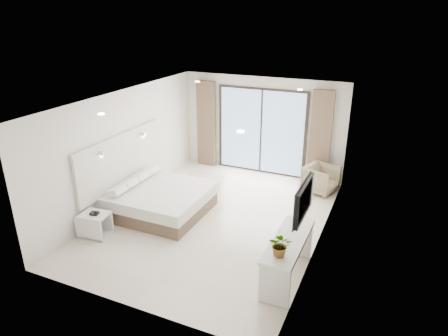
{
  "coord_description": "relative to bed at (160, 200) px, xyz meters",
  "views": [
    {
      "loc": [
        3.39,
        -7.1,
        4.38
      ],
      "look_at": [
        0.05,
        0.4,
        1.09
      ],
      "focal_mm": 32.0,
      "sensor_mm": 36.0,
      "label": 1
    }
  ],
  "objects": [
    {
      "name": "ground",
      "position": [
        1.28,
        0.21,
        -0.3
      ],
      "size": [
        6.2,
        6.2,
        0.0
      ],
      "primitive_type": "plane",
      "color": "beige",
      "rests_on": "ground"
    },
    {
      "name": "room_shell",
      "position": [
        1.08,
        0.91,
        1.28
      ],
      "size": [
        4.62,
        6.22,
        2.72
      ],
      "color": "silver",
      "rests_on": "ground"
    },
    {
      "name": "bed",
      "position": [
        0.0,
        0.0,
        0.0
      ],
      "size": [
        2.06,
        1.96,
        0.71
      ],
      "color": "brown",
      "rests_on": "ground"
    },
    {
      "name": "nightstand",
      "position": [
        -0.65,
        -1.44,
        -0.05
      ],
      "size": [
        0.6,
        0.51,
        0.5
      ],
      "rotation": [
        0.0,
        0.0,
        0.12
      ],
      "color": "silver",
      "rests_on": "ground"
    },
    {
      "name": "phone",
      "position": [
        -0.62,
        -1.45,
        0.23
      ],
      "size": [
        0.19,
        0.16,
        0.05
      ],
      "primitive_type": "cube",
      "rotation": [
        0.0,
        0.0,
        0.21
      ],
      "color": "black",
      "rests_on": "nightstand"
    },
    {
      "name": "console_desk",
      "position": [
        3.32,
        -1.18,
        0.26
      ],
      "size": [
        0.52,
        1.67,
        0.77
      ],
      "color": "silver",
      "rests_on": "ground"
    },
    {
      "name": "plant",
      "position": [
        3.32,
        -1.7,
        0.62
      ],
      "size": [
        0.41,
        0.44,
        0.31
      ],
      "primitive_type": "imported",
      "rotation": [
        0.0,
        0.0,
        0.13
      ],
      "color": "#33662D",
      "rests_on": "console_desk"
    },
    {
      "name": "armchair",
      "position": [
        3.13,
        2.61,
        0.08
      ],
      "size": [
        0.87,
        0.9,
        0.76
      ],
      "primitive_type": "imported",
      "rotation": [
        0.0,
        0.0,
        1.29
      ],
      "color": "#9B8B65",
      "rests_on": "ground"
    }
  ]
}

